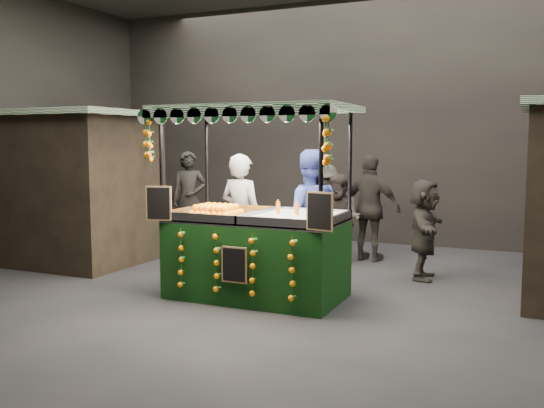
% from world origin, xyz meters
% --- Properties ---
extents(ground, '(12.00, 12.00, 0.00)m').
position_xyz_m(ground, '(0.00, 0.00, 0.00)').
color(ground, black).
rests_on(ground, ground).
extents(market_hall, '(12.10, 10.10, 5.05)m').
position_xyz_m(market_hall, '(0.00, 0.00, 3.38)').
color(market_hall, black).
rests_on(market_hall, ground).
extents(neighbour_stall_left, '(3.00, 2.20, 2.60)m').
position_xyz_m(neighbour_stall_left, '(-4.40, 1.00, 1.31)').
color(neighbour_stall_left, black).
rests_on(neighbour_stall_left, ground).
extents(juice_stall, '(2.62, 1.54, 2.54)m').
position_xyz_m(juice_stall, '(-0.25, 0.04, 0.79)').
color(juice_stall, black).
rests_on(juice_stall, ground).
extents(vendor_grey, '(0.75, 0.54, 1.90)m').
position_xyz_m(vendor_grey, '(-0.91, 0.90, 0.95)').
color(vendor_grey, slate).
rests_on(vendor_grey, ground).
extents(vendor_blue, '(1.17, 1.06, 1.97)m').
position_xyz_m(vendor_blue, '(0.13, 1.01, 0.98)').
color(vendor_blue, navy).
rests_on(vendor_blue, ground).
extents(shopper_0, '(0.82, 0.72, 1.89)m').
position_xyz_m(shopper_0, '(-3.17, 3.06, 0.95)').
color(shopper_0, '#272420').
rests_on(shopper_0, ground).
extents(shopper_1, '(0.84, 0.71, 1.54)m').
position_xyz_m(shopper_1, '(0.11, 2.59, 0.77)').
color(shopper_1, '#2E2726').
rests_on(shopper_1, ground).
extents(shopper_2, '(1.15, 0.64, 1.86)m').
position_xyz_m(shopper_2, '(0.49, 3.11, 0.93)').
color(shopper_2, '#282420').
rests_on(shopper_2, ground).
extents(shopper_3, '(1.24, 1.17, 1.68)m').
position_xyz_m(shopper_3, '(-0.34, 3.07, 0.84)').
color(shopper_3, '#2D2825').
rests_on(shopper_3, ground).
extents(shopper_4, '(0.96, 0.77, 1.71)m').
position_xyz_m(shopper_4, '(-4.50, 3.41, 0.86)').
color(shopper_4, '#2A2522').
rests_on(shopper_4, ground).
extents(shopper_5, '(0.57, 1.45, 1.52)m').
position_xyz_m(shopper_5, '(1.59, 2.06, 0.76)').
color(shopper_5, '#282420').
rests_on(shopper_5, ground).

